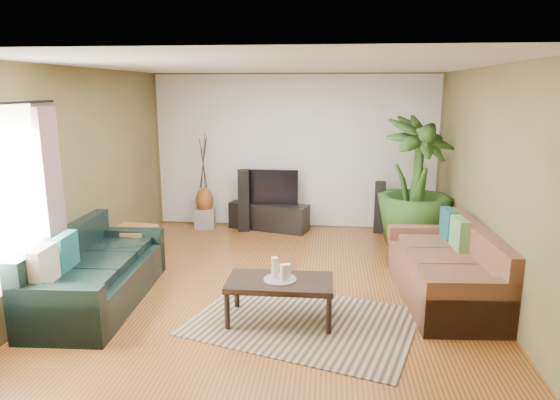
# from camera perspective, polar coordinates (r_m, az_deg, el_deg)

# --- Properties ---
(floor) EXTENTS (5.50, 5.50, 0.00)m
(floor) POSITION_cam_1_polar(r_m,az_deg,el_deg) (6.46, -0.18, -9.51)
(floor) COLOR #975827
(floor) RESTS_ON ground
(ceiling) EXTENTS (5.50, 5.50, 0.00)m
(ceiling) POSITION_cam_1_polar(r_m,az_deg,el_deg) (5.99, -0.20, 15.16)
(ceiling) COLOR white
(ceiling) RESTS_ON ground
(wall_back) EXTENTS (5.00, 0.00, 5.00)m
(wall_back) POSITION_cam_1_polar(r_m,az_deg,el_deg) (8.79, 1.71, 5.53)
(wall_back) COLOR olive
(wall_back) RESTS_ON ground
(wall_front) EXTENTS (5.00, 0.00, 5.00)m
(wall_front) POSITION_cam_1_polar(r_m,az_deg,el_deg) (3.44, -5.05, -5.81)
(wall_front) COLOR olive
(wall_front) RESTS_ON ground
(wall_left) EXTENTS (0.00, 5.50, 5.50)m
(wall_left) POSITION_cam_1_polar(r_m,az_deg,el_deg) (6.81, -21.61, 2.57)
(wall_left) COLOR olive
(wall_left) RESTS_ON ground
(wall_right) EXTENTS (0.00, 5.50, 5.50)m
(wall_right) POSITION_cam_1_polar(r_m,az_deg,el_deg) (6.33, 22.93, 1.75)
(wall_right) COLOR olive
(wall_right) RESTS_ON ground
(backwall_panel) EXTENTS (4.90, 0.00, 4.90)m
(backwall_panel) POSITION_cam_1_polar(r_m,az_deg,el_deg) (8.78, 1.70, 5.52)
(backwall_panel) COLOR white
(backwall_panel) RESTS_ON ground
(window_pane) EXTENTS (0.00, 1.80, 1.80)m
(window_pane) POSITION_cam_1_polar(r_m,az_deg,el_deg) (5.45, -29.10, 0.06)
(window_pane) COLOR white
(window_pane) RESTS_ON ground
(curtain_far) EXTENTS (0.08, 0.35, 2.20)m
(curtain_far) POSITION_cam_1_polar(r_m,az_deg,el_deg) (6.09, -24.50, -0.72)
(curtain_far) COLOR gray
(curtain_far) RESTS_ON ground
(sofa_left) EXTENTS (1.03, 2.21, 0.85)m
(sofa_left) POSITION_cam_1_polar(r_m,az_deg,el_deg) (6.16, -20.05, -7.23)
(sofa_left) COLOR black
(sofa_left) RESTS_ON floor
(sofa_right) EXTENTS (1.10, 2.19, 0.85)m
(sofa_right) POSITION_cam_1_polar(r_m,az_deg,el_deg) (6.24, 18.24, -6.84)
(sofa_right) COLOR brown
(sofa_right) RESTS_ON floor
(area_rug) EXTENTS (2.66, 2.22, 0.01)m
(area_rug) POSITION_cam_1_polar(r_m,az_deg,el_deg) (5.48, 2.64, -13.71)
(area_rug) COLOR #A1875E
(area_rug) RESTS_ON floor
(coffee_table) EXTENTS (1.12, 0.62, 0.46)m
(coffee_table) POSITION_cam_1_polar(r_m,az_deg,el_deg) (5.42, 0.01, -11.38)
(coffee_table) COLOR black
(coffee_table) RESTS_ON floor
(candle_tray) EXTENTS (0.35, 0.35, 0.02)m
(candle_tray) POSITION_cam_1_polar(r_m,az_deg,el_deg) (5.33, 0.01, -9.05)
(candle_tray) COLOR gray
(candle_tray) RESTS_ON coffee_table
(candle_tall) EXTENTS (0.07, 0.07, 0.22)m
(candle_tall) POSITION_cam_1_polar(r_m,az_deg,el_deg) (5.32, -0.61, -7.71)
(candle_tall) COLOR beige
(candle_tall) RESTS_ON candle_tray
(candle_mid) EXTENTS (0.07, 0.07, 0.17)m
(candle_mid) POSITION_cam_1_polar(r_m,az_deg,el_deg) (5.26, 0.40, -8.28)
(candle_mid) COLOR beige
(candle_mid) RESTS_ON candle_tray
(candle_short) EXTENTS (0.07, 0.07, 0.14)m
(candle_short) POSITION_cam_1_polar(r_m,az_deg,el_deg) (5.35, 0.83, -8.06)
(candle_short) COLOR white
(candle_short) RESTS_ON candle_tray
(tv_stand) EXTENTS (1.45, 0.80, 0.46)m
(tv_stand) POSITION_cam_1_polar(r_m,az_deg,el_deg) (8.80, -1.27, -1.88)
(tv_stand) COLOR black
(tv_stand) RESTS_ON floor
(television) EXTENTS (1.02, 0.06, 0.60)m
(television) POSITION_cam_1_polar(r_m,az_deg,el_deg) (8.68, -1.29, 1.54)
(television) COLOR black
(television) RESTS_ON tv_stand
(speaker_left) EXTENTS (0.23, 0.25, 1.07)m
(speaker_left) POSITION_cam_1_polar(r_m,az_deg,el_deg) (8.67, -4.21, -0.06)
(speaker_left) COLOR black
(speaker_left) RESTS_ON floor
(speaker_right) EXTENTS (0.20, 0.21, 0.89)m
(speaker_right) POSITION_cam_1_polar(r_m,az_deg,el_deg) (8.73, 11.32, -0.81)
(speaker_right) COLOR black
(speaker_right) RESTS_ON floor
(potted_plant) EXTENTS (1.59, 1.59, 2.03)m
(potted_plant) POSITION_cam_1_polar(r_m,az_deg,el_deg) (7.95, 15.20, 1.90)
(potted_plant) COLOR #254818
(potted_plant) RESTS_ON floor
(plant_pot) EXTENTS (0.38, 0.38, 0.29)m
(plant_pot) POSITION_cam_1_polar(r_m,az_deg,el_deg) (8.15, 14.85, -4.13)
(plant_pot) COLOR black
(plant_pot) RESTS_ON floor
(pedestal) EXTENTS (0.38, 0.38, 0.34)m
(pedestal) POSITION_cam_1_polar(r_m,az_deg,el_deg) (9.03, -8.56, -2.05)
(pedestal) COLOR #979694
(pedestal) RESTS_ON floor
(vase) EXTENTS (0.31, 0.31, 0.44)m
(vase) POSITION_cam_1_polar(r_m,az_deg,el_deg) (8.95, -8.63, -0.03)
(vase) COLOR brown
(vase) RESTS_ON pedestal
(side_table) EXTENTS (0.61, 0.61, 0.57)m
(side_table) POSITION_cam_1_polar(r_m,az_deg,el_deg) (7.22, -16.40, -5.25)
(side_table) COLOR brown
(side_table) RESTS_ON floor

